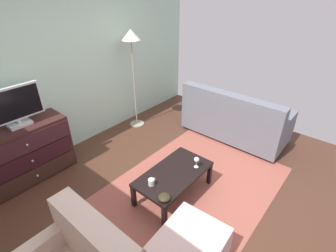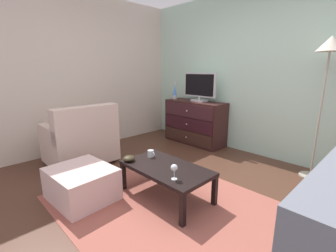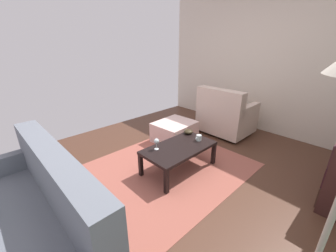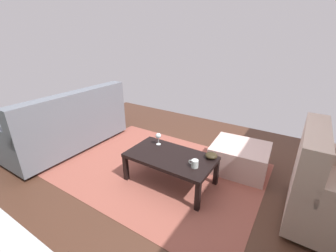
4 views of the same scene
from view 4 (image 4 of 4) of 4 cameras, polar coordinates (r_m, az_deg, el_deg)
ground_plane at (r=2.83m, az=-1.42°, el=-14.64°), size 5.34×4.58×0.05m
area_rug at (r=3.04m, az=-2.50°, el=-11.02°), size 2.60×1.90×0.01m
coffee_table at (r=2.65m, az=0.61°, el=-8.34°), size 1.03×0.57×0.37m
wine_glass at (r=2.82m, az=-2.49°, el=-2.61°), size 0.07×0.07×0.16m
mug at (r=2.41m, az=6.80°, el=-9.58°), size 0.11×0.08×0.08m
bowl_decorative at (r=2.61m, az=11.03°, el=-7.43°), size 0.14×0.14×0.06m
couch_large at (r=3.78m, az=-24.29°, el=-0.05°), size 0.85×1.80×0.92m
armchair at (r=2.60m, az=36.62°, el=-13.20°), size 0.80×0.93×0.93m
ottoman at (r=3.10m, az=17.83°, el=-7.74°), size 0.74×0.64×0.36m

